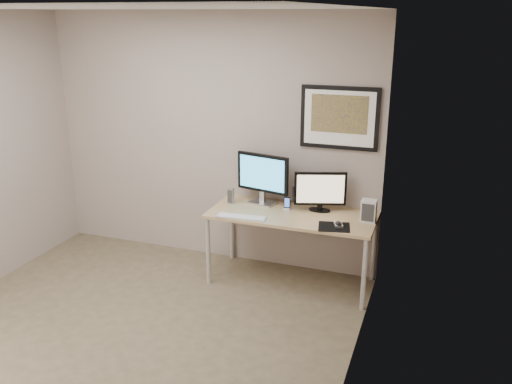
% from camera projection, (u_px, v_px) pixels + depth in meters
% --- Properties ---
extents(floor, '(3.60, 3.60, 0.00)m').
position_uv_depth(floor, '(132.00, 334.00, 4.55)').
color(floor, brown).
rests_on(floor, ground).
extents(room, '(3.60, 3.60, 3.60)m').
position_uv_depth(room, '(147.00, 131.00, 4.44)').
color(room, white).
rests_on(room, ground).
extents(desk, '(1.60, 0.70, 0.73)m').
position_uv_depth(desk, '(292.00, 220.00, 5.24)').
color(desk, '#A17B4D').
rests_on(desk, floor).
extents(framed_art, '(0.75, 0.04, 0.60)m').
position_uv_depth(framed_art, '(339.00, 118.00, 5.12)').
color(framed_art, black).
rests_on(framed_art, room).
extents(monitor_large, '(0.56, 0.23, 0.52)m').
position_uv_depth(monitor_large, '(263.00, 177.00, 5.39)').
color(monitor_large, '#B6B6BC').
rests_on(monitor_large, desk).
extents(monitor_tv, '(0.49, 0.18, 0.39)m').
position_uv_depth(monitor_tv, '(320.00, 191.00, 5.21)').
color(monitor_tv, black).
rests_on(monitor_tv, desk).
extents(speaker_left, '(0.07, 0.07, 0.16)m').
position_uv_depth(speaker_left, '(231.00, 196.00, 5.47)').
color(speaker_left, '#B6B6BC').
rests_on(speaker_left, desk).
extents(speaker_right, '(0.09, 0.09, 0.20)m').
position_uv_depth(speaker_right, '(297.00, 194.00, 5.46)').
color(speaker_right, '#B6B6BC').
rests_on(speaker_right, desk).
extents(phone_dock, '(0.06, 0.06, 0.13)m').
position_uv_depth(phone_dock, '(287.00, 203.00, 5.30)').
color(phone_dock, black).
rests_on(phone_dock, desk).
extents(keyboard, '(0.48, 0.16, 0.02)m').
position_uv_depth(keyboard, '(241.00, 217.00, 5.10)').
color(keyboard, silver).
rests_on(keyboard, desk).
extents(mousepad, '(0.33, 0.30, 0.00)m').
position_uv_depth(mousepad, '(334.00, 227.00, 4.88)').
color(mousepad, black).
rests_on(mousepad, desk).
extents(mouse, '(0.10, 0.13, 0.04)m').
position_uv_depth(mouse, '(339.00, 224.00, 4.89)').
color(mouse, black).
rests_on(mouse, mousepad).
extents(fan_unit, '(0.14, 0.10, 0.21)m').
position_uv_depth(fan_unit, '(369.00, 211.00, 4.97)').
color(fan_unit, silver).
rests_on(fan_unit, desk).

